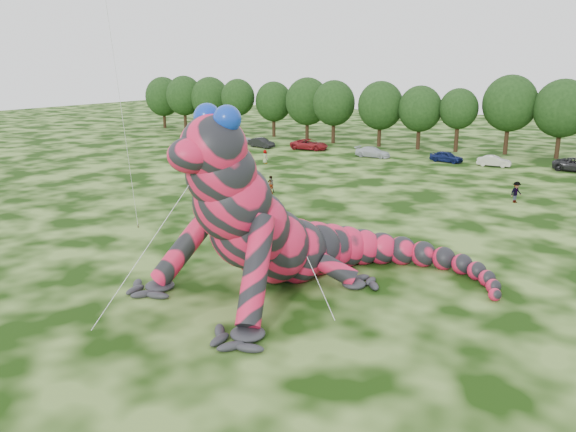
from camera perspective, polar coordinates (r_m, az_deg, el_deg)
The scene contains 24 objects.
ground at distance 32.00m, azimuth -12.64°, elevation -6.86°, with size 240.00×240.00×0.00m, color #16330A.
inflatable_gecko at distance 30.58m, azimuth 0.39°, elevation 2.37°, with size 16.94×20.11×10.06m, color #D21942, non-canonical shape.
tree_0 at distance 110.49m, azimuth -12.53°, elevation 11.18°, with size 6.91×6.22×9.51m, color black, non-canonical shape.
tree_1 at distance 105.45m, azimuth -10.46°, elevation 11.20°, with size 6.74×6.07×9.81m, color black, non-canonical shape.
tree_2 at distance 102.59m, azimuth -7.90°, elevation 11.15°, with size 7.04×6.34×9.64m, color black, non-canonical shape.
tree_3 at distance 96.85m, azimuth -5.09°, elevation 10.94°, with size 5.81×5.23×9.44m, color black, non-canonical shape.
tree_4 at distance 94.84m, azimuth -1.46°, elevation 10.79°, with size 6.22×5.60×9.06m, color black, non-canonical shape.
tree_5 at distance 91.27m, azimuth 1.97°, elevation 10.84°, with size 7.16×6.44×9.80m, color black, non-canonical shape.
tree_6 at distance 87.17m, azimuth 4.67°, elevation 10.50°, with size 6.52×5.86×9.49m, color black, non-canonical shape.
tree_7 at distance 84.26m, azimuth 9.34°, elevation 10.18°, with size 6.68×6.01×9.48m, color black, non-canonical shape.
tree_8 at distance 82.49m, azimuth 13.21°, elevation 9.70°, with size 6.14×5.53×8.94m, color black, non-canonical shape.
tree_9 at distance 81.41m, azimuth 16.87°, elevation 9.29°, with size 5.27×4.74×8.68m, color black, non-canonical shape.
tree_10 at distance 81.24m, azimuth 21.51°, elevation 9.53°, with size 7.09×6.38×10.50m, color black, non-canonical shape.
tree_11 at distance 80.07m, azimuth 25.99°, elevation 8.83°, with size 7.01×6.31×10.07m, color black, non-canonical shape.
car_0 at distance 87.95m, azimuth -5.02°, elevation 7.88°, with size 1.65×4.11×1.40m, color white.
car_1 at distance 82.65m, azimuth -2.72°, elevation 7.45°, with size 1.48×4.23×1.39m, color black.
car_2 at distance 80.41m, azimuth 2.19°, elevation 7.28°, with size 2.49×5.40×1.50m, color maroon.
car_3 at distance 74.60m, azimuth 8.61°, elevation 6.44°, with size 1.88×4.63×1.34m, color silver.
car_4 at distance 72.70m, azimuth 15.80°, elevation 5.82°, with size 1.63×4.06×1.38m, color #0F194A.
car_5 at distance 71.41m, azimuth 20.20°, elevation 5.26°, with size 1.34×3.84×1.27m, color beige.
spectator_0 at distance 50.14m, azimuth -1.86°, elevation 2.63°, with size 0.67×0.44×1.83m, color gray.
spectator_4 at distance 69.12m, azimuth -2.35°, elevation 6.04°, with size 0.81×0.53×1.67m, color gray.
spectator_1 at distance 53.16m, azimuth -1.80°, elevation 3.25°, with size 0.79×0.62×1.63m, color gray.
spectator_2 at distance 53.15m, azimuth 22.17°, elevation 2.26°, with size 1.22×0.70×1.89m, color gray.
Camera 1 is at (20.77, -21.28, 11.82)m, focal length 35.00 mm.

